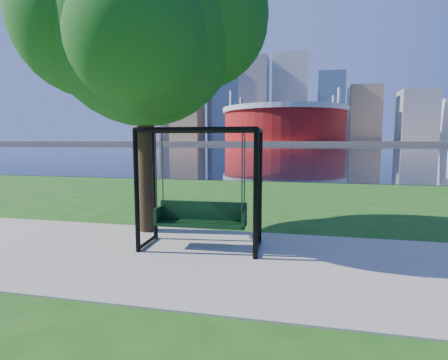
% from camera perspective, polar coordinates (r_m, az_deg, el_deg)
% --- Properties ---
extents(ground, '(900.00, 900.00, 0.00)m').
position_cam_1_polar(ground, '(6.93, 0.90, -11.71)').
color(ground, '#1E5114').
rests_on(ground, ground).
extents(path, '(120.00, 4.00, 0.03)m').
position_cam_1_polar(path, '(6.46, -0.00, -12.93)').
color(path, '#9E937F').
rests_on(path, ground).
extents(river, '(900.00, 180.00, 0.02)m').
position_cam_1_polar(river, '(108.48, 11.74, 5.13)').
color(river, black).
rests_on(river, ground).
extents(far_bank, '(900.00, 228.00, 2.00)m').
position_cam_1_polar(far_bank, '(312.46, 12.22, 6.04)').
color(far_bank, '#937F60').
rests_on(far_bank, ground).
extents(stadium, '(83.00, 83.00, 32.00)m').
position_cam_1_polar(stadium, '(242.02, 9.82, 9.16)').
color(stadium, maroon).
rests_on(stadium, far_bank).
extents(skyline, '(392.00, 66.00, 96.50)m').
position_cam_1_polar(skyline, '(327.64, 11.61, 12.17)').
color(skyline, gray).
rests_on(skyline, far_bank).
extents(swing, '(2.38, 1.10, 2.40)m').
position_cam_1_polar(swing, '(6.90, -3.80, -1.86)').
color(swing, black).
rests_on(swing, ground).
extents(park_tree, '(5.50, 4.96, 6.83)m').
position_cam_1_polar(park_tree, '(8.79, -13.19, 23.36)').
color(park_tree, black).
rests_on(park_tree, ground).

